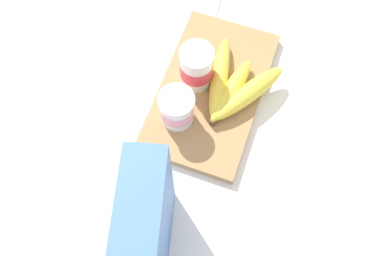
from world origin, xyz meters
name	(u,v)px	position (x,y,z in m)	size (l,w,h in m)	color
ground_plane	(211,93)	(0.00, 0.00, 0.00)	(2.40, 2.40, 0.00)	silver
cutting_board	(211,91)	(0.00, 0.00, 0.01)	(0.34, 0.20, 0.02)	#A37A4C
cereal_box	(147,235)	(-0.33, 0.00, 0.13)	(0.20, 0.06, 0.25)	#4770B7
yogurt_cup_front	(177,109)	(-0.08, 0.04, 0.06)	(0.07, 0.07, 0.08)	white
yogurt_cup_back	(196,67)	(0.01, 0.03, 0.07)	(0.07, 0.07, 0.10)	white
banana_bunch	(234,87)	(0.01, -0.04, 0.04)	(0.20, 0.16, 0.04)	yellow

